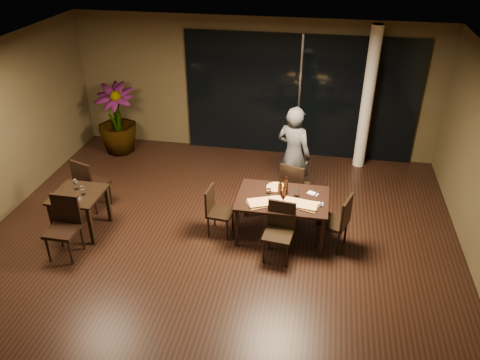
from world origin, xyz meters
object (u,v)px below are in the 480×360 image
object	(u,v)px
main_table	(283,201)
potted_plant	(117,119)
chair_side_far	(89,182)
diner	(293,155)
chair_main_right	(338,220)
bottle_c	(286,185)
side_table	(79,200)
bottle_b	(284,191)
chair_main_far	(294,185)
chair_main_near	(280,228)
chair_main_left	(216,209)
bottle_a	(280,188)
chair_side_near	(64,223)

from	to	relation	value
main_table	potted_plant	xyz separation A→B (m)	(-4.01, 2.54, 0.12)
chair_side_far	diner	bearing A→B (deg)	-144.64
chair_main_right	bottle_c	distance (m)	1.02
side_table	bottle_b	xyz separation A→B (m)	(3.42, 0.49, 0.27)
bottle_b	chair_side_far	bearing A→B (deg)	177.21
chair_main_far	bottle_c	world-z (taller)	bottle_c
chair_main_near	chair_main_left	size ratio (longest dim) A/B	1.09
chair_main_right	bottle_c	world-z (taller)	bottle_c
bottle_a	bottle_b	size ratio (longest dim) A/B	1.12
bottle_a	chair_main_right	bearing A→B (deg)	-12.12
chair_main_far	bottle_b	distance (m)	0.87
main_table	diner	size ratio (longest dim) A/B	0.80
chair_main_left	bottle_b	bearing A→B (deg)	-78.35
bottle_b	main_table	bearing A→B (deg)	147.01
chair_main_far	chair_main_left	distance (m)	1.54
side_table	bottle_b	size ratio (longest dim) A/B	2.83
chair_main_left	chair_side_far	bearing A→B (deg)	88.15
chair_main_far	chair_side_far	world-z (taller)	chair_side_far
side_table	chair_main_far	bearing A→B (deg)	19.93
side_table	bottle_a	size ratio (longest dim) A/B	2.53
side_table	chair_main_far	world-z (taller)	chair_main_far
chair_main_right	potted_plant	bearing A→B (deg)	-99.85
main_table	bottle_b	distance (m)	0.22
bottle_b	chair_main_near	bearing A→B (deg)	-90.37
diner	potted_plant	world-z (taller)	diner
chair_main_left	chair_side_far	world-z (taller)	chair_side_far
chair_side_near	potted_plant	bearing A→B (deg)	100.87
bottle_a	bottle_b	world-z (taller)	bottle_a
main_table	chair_main_left	xyz separation A→B (m)	(-1.11, -0.14, -0.19)
main_table	chair_main_far	distance (m)	0.80
chair_main_left	chair_side_near	bearing A→B (deg)	118.37
main_table	chair_side_near	bearing A→B (deg)	-161.79
main_table	chair_side_far	xyz separation A→B (m)	(-3.55, 0.16, -0.10)
chair_side_far	chair_side_near	world-z (taller)	chair_side_far
chair_main_left	diner	distance (m)	1.84
chair_main_near	bottle_b	xyz separation A→B (m)	(0.00, 0.54, 0.36)
chair_main_right	chair_side_near	world-z (taller)	chair_side_near
chair_main_near	diner	distance (m)	1.81
diner	bottle_a	bearing A→B (deg)	109.17
chair_main_left	chair_main_right	xyz separation A→B (m)	(2.03, -0.03, 0.05)
potted_plant	diner	bearing A→B (deg)	-18.02
chair_side_far	potted_plant	xyz separation A→B (m)	(-0.46, 2.38, 0.22)
side_table	main_table	bearing A→B (deg)	8.37
side_table	chair_main_right	world-z (taller)	chair_main_right
chair_side_near	potted_plant	size ratio (longest dim) A/B	0.64
chair_main_right	bottle_a	bearing A→B (deg)	-83.20
potted_plant	bottle_a	world-z (taller)	potted_plant
chair_main_near	bottle_b	size ratio (longest dim) A/B	3.38
side_table	bottle_a	world-z (taller)	bottle_a
chair_side_far	bottle_c	size ratio (longest dim) A/B	3.12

